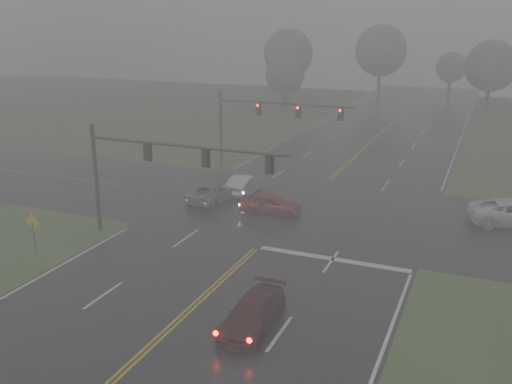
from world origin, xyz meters
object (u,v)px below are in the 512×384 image
at_px(sedan_red, 271,214).
at_px(signal_gantry_far, 260,116).
at_px(car_grey, 215,201).
at_px(sedan_maroon, 253,328).
at_px(signal_gantry_near, 150,163).
at_px(sedan_silver, 246,193).

distance_m(sedan_red, signal_gantry_far, 12.45).
bearing_deg(car_grey, sedan_maroon, 128.48).
relative_size(sedan_maroon, signal_gantry_near, 0.36).
xyz_separation_m(sedan_maroon, signal_gantry_near, (-9.51, 7.17, 4.72)).
relative_size(sedan_maroon, sedan_red, 1.10).
height_order(car_grey, signal_gantry_near, signal_gantry_near).
height_order(sedan_silver, signal_gantry_near, signal_gantry_near).
bearing_deg(sedan_silver, sedan_maroon, 116.56).
bearing_deg(sedan_maroon, car_grey, 120.71).
height_order(sedan_maroon, signal_gantry_far, signal_gantry_far).
relative_size(sedan_red, signal_gantry_near, 0.33).
distance_m(sedan_maroon, sedan_red, 14.87).
bearing_deg(sedan_maroon, signal_gantry_far, 110.57).
bearing_deg(sedan_red, car_grey, 71.24).
xyz_separation_m(car_grey, signal_gantry_near, (-0.10, -7.95, 4.72)).
height_order(sedan_maroon, car_grey, car_grey).
bearing_deg(signal_gantry_near, car_grey, 89.31).
distance_m(sedan_silver, signal_gantry_far, 8.32).
distance_m(sedan_maroon, signal_gantry_near, 12.81).
height_order(car_grey, signal_gantry_far, signal_gantry_far).
bearing_deg(signal_gantry_near, signal_gantry_far, 90.85).
bearing_deg(car_grey, signal_gantry_near, 95.89).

